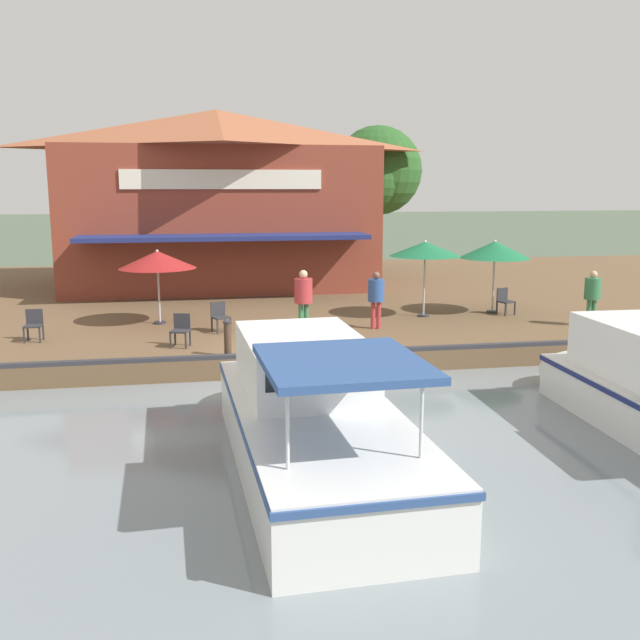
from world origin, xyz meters
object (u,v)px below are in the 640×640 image
waterfront_restaurant (218,197)px  person_near_entrance (592,292)px  patio_umbrella_by_entrance (157,260)px  tree_upstream_bank (376,173)px  patio_umbrella_back_row (425,249)px  person_mid_patio (303,293)px  cafe_chair_mid_patio (220,315)px  tree_downstream_bank (219,177)px  person_at_quay_edge (376,293)px  cafe_chair_facing_river (505,300)px  motorboat_outer_channel (307,410)px  mooring_post (228,338)px  cafe_chair_far_corner_seat (34,323)px  cafe_chair_back_row_seat (181,328)px  patio_umbrella_mid_patio_left (495,250)px

waterfront_restaurant → person_near_entrance: (11.58, 10.45, -2.62)m
patio_umbrella_by_entrance → tree_upstream_bank: tree_upstream_bank is taller
patio_umbrella_back_row → person_mid_patio: bearing=-64.9°
cafe_chair_mid_patio → tree_downstream_bank: 15.90m
person_at_quay_edge → person_mid_patio: size_ratio=0.93×
cafe_chair_facing_river → tree_upstream_bank: size_ratio=0.12×
waterfront_restaurant → motorboat_outer_channel: (18.90, 0.71, -3.40)m
person_at_quay_edge → person_near_entrance: bearing=83.5°
cafe_chair_mid_patio → motorboat_outer_channel: bearing=7.9°
patio_umbrella_back_row → cafe_chair_facing_river: patio_umbrella_back_row is taller
cafe_chair_mid_patio → tree_upstream_bank: tree_upstream_bank is taller
mooring_post → tree_upstream_bank: tree_upstream_bank is taller
patio_umbrella_by_entrance → person_near_entrance: patio_umbrella_by_entrance is taller
tree_downstream_bank → tree_upstream_bank: size_ratio=1.01×
person_at_quay_edge → mooring_post: bearing=-58.8°
patio_umbrella_back_row → cafe_chair_mid_patio: 6.84m
tree_downstream_bank → patio_umbrella_back_row: bearing=22.4°
cafe_chair_facing_river → cafe_chair_far_corner_seat: bearing=-83.8°
patio_umbrella_by_entrance → mooring_post: bearing=21.6°
cafe_chair_back_row_seat → person_at_quay_edge: size_ratio=0.51×
patio_umbrella_mid_patio_left → tree_downstream_bank: size_ratio=0.34×
patio_umbrella_mid_patio_left → cafe_chair_facing_river: 1.65m
person_near_entrance → motorboat_outer_channel: bearing=-53.1°
waterfront_restaurant → tree_upstream_bank: (-2.01, 7.32, 1.03)m
waterfront_restaurant → tree_upstream_bank: size_ratio=1.86×
cafe_chair_back_row_seat → motorboat_outer_channel: bearing=18.6°
cafe_chair_back_row_seat → cafe_chair_far_corner_seat: bearing=-109.5°
cafe_chair_mid_patio → person_near_entrance: bearing=84.4°
patio_umbrella_back_row → cafe_chair_mid_patio: patio_umbrella_back_row is taller
cafe_chair_facing_river → tree_upstream_bank: 12.16m
patio_umbrella_mid_patio_left → cafe_chair_back_row_seat: (3.30, -10.02, -1.59)m
mooring_post → tree_upstream_bank: bearing=153.6°
cafe_chair_mid_patio → cafe_chair_facing_river: (-1.20, 9.20, 0.00)m
waterfront_restaurant → cafe_chair_back_row_seat: 12.74m
patio_umbrella_mid_patio_left → person_mid_patio: size_ratio=1.32×
patio_umbrella_mid_patio_left → motorboat_outer_channel: size_ratio=0.29×
cafe_chair_mid_patio → mooring_post: size_ratio=0.97×
cafe_chair_back_row_seat → tree_upstream_bank: 17.29m
cafe_chair_far_corner_seat → person_at_quay_edge: person_at_quay_edge is taller
patio_umbrella_by_entrance → person_near_entrance: size_ratio=1.39×
person_at_quay_edge → person_near_entrance: (0.73, 6.41, -0.01)m
person_mid_patio → mooring_post: person_mid_patio is taller
cafe_chair_far_corner_seat → motorboat_outer_channel: size_ratio=0.10×
cafe_chair_far_corner_seat → person_at_quay_edge: bearing=90.0°
person_at_quay_edge → person_near_entrance: size_ratio=1.01×
patio_umbrella_by_entrance → person_near_entrance: bearing=78.3°
patio_umbrella_by_entrance → tree_upstream_bank: size_ratio=0.33×
patio_umbrella_by_entrance → cafe_chair_back_row_seat: bearing=11.6°
cafe_chair_back_row_seat → mooring_post: bearing=41.4°
person_near_entrance → tree_upstream_bank: tree_upstream_bank is taller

